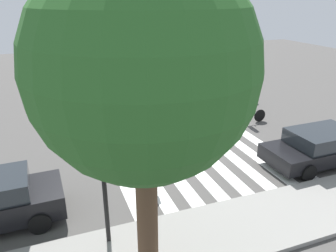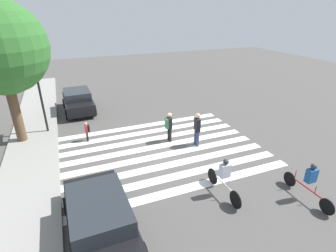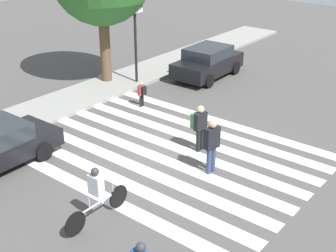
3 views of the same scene
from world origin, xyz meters
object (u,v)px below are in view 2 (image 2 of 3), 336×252
object	(u,v)px
cyclist_far_lane	(310,180)
cyclist_near_curb	(224,176)
traffic_light	(39,77)
pedestrian_adult_tall_backpack	(87,130)
car_parked_silver_sedan	(100,218)
pedestrian_adult_blue_shirt	(169,125)
car_parked_far_curb	(78,101)
pedestrian_adult_yellow_jacket	(197,128)

from	to	relation	value
cyclist_far_lane	cyclist_near_curb	xyz separation A→B (m)	(1.42, 2.86, 0.01)
traffic_light	cyclist_far_lane	size ratio (longest dim) A/B	1.99
pedestrian_adult_tall_backpack	cyclist_far_lane	world-z (taller)	cyclist_far_lane
traffic_light	pedestrian_adult_tall_backpack	size ratio (longest dim) A/B	4.21
traffic_light	car_parked_silver_sedan	xyz separation A→B (m)	(-8.95, -1.58, -2.59)
cyclist_near_curb	pedestrian_adult_tall_backpack	bearing A→B (deg)	32.45
pedestrian_adult_blue_shirt	car_parked_far_curb	bearing A→B (deg)	-135.95
pedestrian_adult_yellow_jacket	pedestrian_adult_blue_shirt	world-z (taller)	pedestrian_adult_yellow_jacket
pedestrian_adult_tall_backpack	car_parked_far_curb	xyz separation A→B (m)	(4.95, 0.05, 0.12)
pedestrian_adult_tall_backpack	cyclist_near_curb	size ratio (longest dim) A/B	0.50
pedestrian_adult_tall_backpack	car_parked_far_curb	size ratio (longest dim) A/B	0.28
pedestrian_adult_yellow_jacket	car_parked_silver_sedan	world-z (taller)	pedestrian_adult_yellow_jacket
cyclist_near_curb	traffic_light	bearing A→B (deg)	35.49
traffic_light	car_parked_far_curb	size ratio (longest dim) A/B	1.16
pedestrian_adult_tall_backpack	pedestrian_adult_blue_shirt	size ratio (longest dim) A/B	0.67
car_parked_far_curb	traffic_light	bearing A→B (deg)	146.01
pedestrian_adult_yellow_jacket	traffic_light	bearing A→B (deg)	70.24
cyclist_near_curb	car_parked_far_curb	size ratio (longest dim) A/B	0.56
cyclist_near_curb	car_parked_silver_sedan	bearing A→B (deg)	92.62
cyclist_far_lane	car_parked_silver_sedan	world-z (taller)	cyclist_far_lane
pedestrian_adult_yellow_jacket	car_parked_silver_sedan	bearing A→B (deg)	139.74
pedestrian_adult_yellow_jacket	cyclist_far_lane	world-z (taller)	pedestrian_adult_yellow_jacket
pedestrian_adult_tall_backpack	cyclist_far_lane	size ratio (longest dim) A/B	0.47
pedestrian_adult_blue_shirt	cyclist_far_lane	xyz separation A→B (m)	(-6.44, -3.11, -0.12)
cyclist_near_curb	car_parked_silver_sedan	size ratio (longest dim) A/B	0.48
pedestrian_adult_yellow_jacket	pedestrian_adult_blue_shirt	size ratio (longest dim) A/B	1.10
traffic_light	pedestrian_adult_yellow_jacket	bearing A→B (deg)	-122.51
traffic_light	car_parked_silver_sedan	bearing A→B (deg)	-170.00
cyclist_far_lane	cyclist_near_curb	size ratio (longest dim) A/B	1.05
pedestrian_adult_tall_backpack	car_parked_far_curb	bearing A→B (deg)	7.57
pedestrian_adult_tall_backpack	car_parked_far_curb	distance (m)	4.95
car_parked_silver_sedan	pedestrian_adult_yellow_jacket	bearing A→B (deg)	-53.86
pedestrian_adult_blue_shirt	car_parked_silver_sedan	size ratio (longest dim) A/B	0.35
traffic_light	car_parked_far_curb	world-z (taller)	traffic_light
cyclist_near_curb	car_parked_far_curb	bearing A→B (deg)	20.12
traffic_light	pedestrian_adult_tall_backpack	bearing A→B (deg)	-134.77
pedestrian_adult_yellow_jacket	pedestrian_adult_tall_backpack	bearing A→B (deg)	75.84
traffic_light	pedestrian_adult_tall_backpack	world-z (taller)	traffic_light
pedestrian_adult_tall_backpack	cyclist_near_curb	bearing A→B (deg)	-139.78
pedestrian_adult_blue_shirt	car_parked_silver_sedan	world-z (taller)	pedestrian_adult_blue_shirt
pedestrian_adult_yellow_jacket	car_parked_silver_sedan	xyz separation A→B (m)	(-4.30, 5.71, -0.32)
cyclist_far_lane	car_parked_far_curb	distance (m)	15.00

